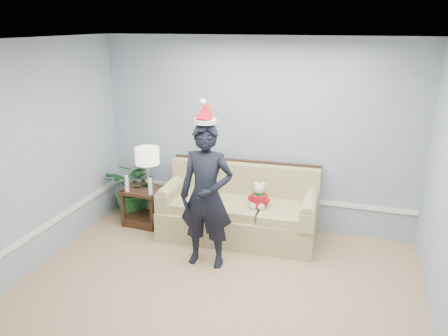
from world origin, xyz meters
TOP-DOWN VIEW (x-y plane):
  - room_shell at (0.00, 0.00)m, footprint 4.54×5.04m
  - wainscot_trim at (-1.18, 1.18)m, footprint 4.49×4.99m
  - sofa at (-0.11, 2.06)m, footprint 2.16×0.99m
  - side_table at (-1.55, 1.97)m, footprint 0.61×0.52m
  - table_lamp at (-1.46, 2.01)m, footprint 0.34×0.34m
  - candle_pair at (-1.52, 1.80)m, footprint 0.43×0.06m
  - houseplant at (-1.82, 2.23)m, footprint 0.81×0.70m
  - man at (-0.28, 1.20)m, footprint 0.67×0.45m
  - santa_hat at (-0.28, 1.21)m, footprint 0.29×0.32m
  - teddy_bear at (0.20, 1.90)m, footprint 0.23×0.26m

SIDE VIEW (x-z plane):
  - side_table at x=-1.55m, z-range -0.06..0.50m
  - sofa at x=-0.11m, z-range -0.14..0.85m
  - houseplant at x=-1.82m, z-range 0.00..0.89m
  - wainscot_trim at x=-1.18m, z-range 0.42..0.48m
  - teddy_bear at x=0.20m, z-range 0.47..0.83m
  - candle_pair at x=-1.52m, z-range 0.55..0.79m
  - man at x=-0.28m, z-range 0.00..1.79m
  - table_lamp at x=-1.46m, z-range 0.72..1.33m
  - room_shell at x=0.00m, z-range -0.02..2.72m
  - santa_hat at x=-0.28m, z-range 1.76..2.05m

